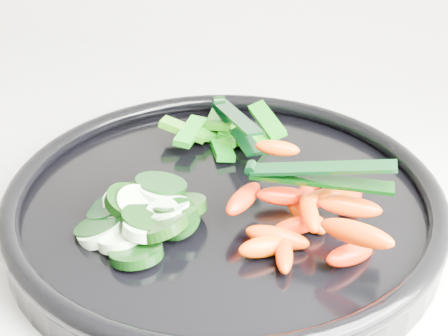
% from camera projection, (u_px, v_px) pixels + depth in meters
% --- Properties ---
extents(veggie_tray, '(0.45, 0.45, 0.04)m').
position_uv_depth(veggie_tray, '(224.00, 202.00, 0.54)').
color(veggie_tray, black).
rests_on(veggie_tray, counter).
extents(cucumber_pile, '(0.11, 0.13, 0.04)m').
position_uv_depth(cucumber_pile, '(142.00, 210.00, 0.51)').
color(cucumber_pile, black).
rests_on(cucumber_pile, veggie_tray).
extents(carrot_pile, '(0.14, 0.15, 0.05)m').
position_uv_depth(carrot_pile, '(310.00, 212.00, 0.49)').
color(carrot_pile, '#F83700').
rests_on(carrot_pile, veggie_tray).
extents(pepper_pile, '(0.12, 0.11, 0.03)m').
position_uv_depth(pepper_pile, '(226.00, 133.00, 0.62)').
color(pepper_pile, '#09620B').
rests_on(pepper_pile, veggie_tray).
extents(tong_carrot, '(0.11, 0.03, 0.02)m').
position_uv_depth(tong_carrot, '(317.00, 174.00, 0.48)').
color(tong_carrot, black).
rests_on(tong_carrot, carrot_pile).
extents(tong_pepper, '(0.08, 0.10, 0.02)m').
position_uv_depth(tong_pepper, '(235.00, 121.00, 0.61)').
color(tong_pepper, black).
rests_on(tong_pepper, pepper_pile).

